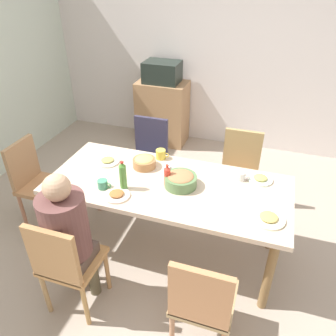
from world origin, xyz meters
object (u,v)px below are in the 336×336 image
object	(u,v)px
chair_0	(65,262)
plate_3	(117,195)
cup_0	(103,184)
plate_0	(108,161)
chair_1	(149,154)
chair_2	(35,179)
cup_2	(241,176)
bottle_1	(167,176)
cup_1	(167,170)
bowl_1	(144,162)
cup_3	(161,154)
bottle_0	(123,176)
microwave	(162,72)
side_cabinet	(163,113)
dining_table	(168,191)
plate_1	(260,179)
bowl_0	(181,180)
plate_2	(269,218)
person_0	(68,232)
chair_3	(202,301)
chair_4	(239,169)

from	to	relation	value
chair_0	plate_3	size ratio (longest dim) A/B	4.30
cup_0	plate_0	bearing A→B (deg)	112.14
chair_1	chair_2	distance (m)	1.20
cup_2	bottle_1	bearing A→B (deg)	-154.85
chair_1	cup_1	world-z (taller)	chair_1
bowl_1	cup_3	bearing A→B (deg)	63.41
plate_0	cup_0	size ratio (longest dim) A/B	1.80
bottle_0	bowl_1	bearing A→B (deg)	84.87
chair_2	microwave	xyz separation A→B (m)	(0.60, 2.09, 0.53)
side_cabinet	bottle_0	bearing A→B (deg)	-78.46
dining_table	chair_1	bearing A→B (deg)	121.40
plate_1	bowl_0	bearing A→B (deg)	-155.21
cup_2	plate_2	bearing A→B (deg)	-59.90
chair_1	cup_2	distance (m)	1.24
person_0	bottle_0	xyz separation A→B (m)	(0.19, 0.54, 0.16)
dining_table	bowl_0	world-z (taller)	bowl_0
cup_1	chair_1	bearing A→B (deg)	123.27
chair_1	plate_0	size ratio (longest dim) A/B	4.26
chair_3	bowl_1	xyz separation A→B (m)	(-0.78, 1.00, 0.30)
chair_0	chair_2	xyz separation A→B (m)	(-0.88, 0.82, 0.00)
cup_2	plate_0	bearing A→B (deg)	-175.28
cup_1	cup_2	world-z (taller)	cup_1
chair_0	cup_2	xyz separation A→B (m)	(1.06, 1.06, 0.29)
plate_3	plate_2	bearing A→B (deg)	4.49
bottle_1	chair_3	bearing A→B (deg)	-58.03
plate_1	bottle_0	world-z (taller)	bottle_0
chair_0	person_0	xyz separation A→B (m)	(-0.00, 0.09, 0.21)
bowl_1	cup_0	distance (m)	0.45
cup_2	cup_3	bearing A→B (deg)	170.82
person_0	chair_4	xyz separation A→B (m)	(1.00, 1.55, -0.21)
plate_1	bottle_1	xyz separation A→B (m)	(-0.72, -0.31, 0.08)
plate_1	bottle_1	world-z (taller)	bottle_1
chair_4	plate_3	distance (m)	1.41
bowl_0	plate_2	bearing A→B (deg)	-16.19
chair_3	cup_0	distance (m)	1.18
chair_3	chair_4	size ratio (longest dim) A/B	1.00
plate_1	plate_3	xyz separation A→B (m)	(-1.05, -0.58, 0.00)
side_cabinet	cup_3	bearing A→B (deg)	-71.18
chair_4	microwave	distance (m)	1.88
side_cabinet	chair_0	bearing A→B (deg)	-84.51
chair_4	plate_0	size ratio (longest dim) A/B	4.26
person_0	bowl_1	bearing A→B (deg)	76.50
chair_2	cup_0	world-z (taller)	chair_2
cup_2	cup_0	bearing A→B (deg)	-155.69
dining_table	chair_4	bearing A→B (deg)	58.60
bowl_1	cup_1	bearing A→B (deg)	-11.91
chair_4	side_cabinet	world-z (taller)	same
cup_2	bottle_0	bearing A→B (deg)	-154.13
chair_3	dining_table	bearing A→B (deg)	121.40
side_cabinet	microwave	distance (m)	0.59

